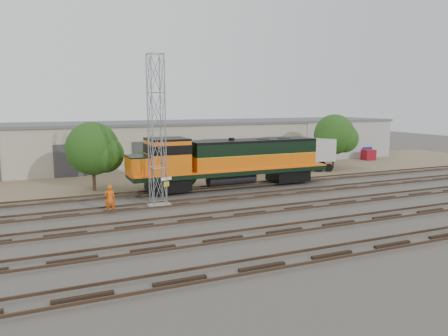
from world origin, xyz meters
name	(u,v)px	position (x,y,z in m)	size (l,w,h in m)	color
ground	(278,200)	(0.00, 0.00, 0.00)	(140.00, 140.00, 0.00)	#47423A
dirt_strip	(207,172)	(0.00, 15.00, 0.01)	(80.00, 16.00, 0.02)	#726047
tracks	(299,208)	(0.00, -3.00, 0.08)	(80.00, 20.40, 0.28)	black
warehouse	(184,142)	(0.04, 22.98, 2.65)	(58.40, 10.40, 5.30)	#B7AD98
locomotive	(228,161)	(-1.58, 6.00, 2.52)	(18.41, 3.23, 4.42)	black
signal_tower	(157,134)	(-9.11, 2.00, 5.38)	(1.63, 1.63, 11.06)	gray
sign_post	(166,186)	(-8.60, 1.53, 1.57)	(0.88, 0.35, 2.25)	gray
worker	(110,199)	(-12.75, 1.25, 1.01)	(0.73, 0.48, 2.01)	#F35A0D
semi_trailer	(284,151)	(8.09, 12.33, 2.28)	(11.95, 5.50, 3.62)	silver
dumpster_blue	(364,152)	(24.92, 18.48, 0.75)	(1.60, 1.50, 1.50)	navy
dumpster_red	(368,155)	(23.51, 16.01, 0.70)	(1.50, 1.40, 1.40)	maroon
tree_west	(96,150)	(-12.48, 9.55, 3.58)	(4.81, 4.58, 6.00)	#382619
tree_mid	(170,166)	(-6.42, 7.89, 2.04)	(5.15, 4.91, 4.91)	#382619
tree_east	(337,135)	(14.94, 11.93, 3.83)	(4.88, 4.65, 6.28)	#382619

